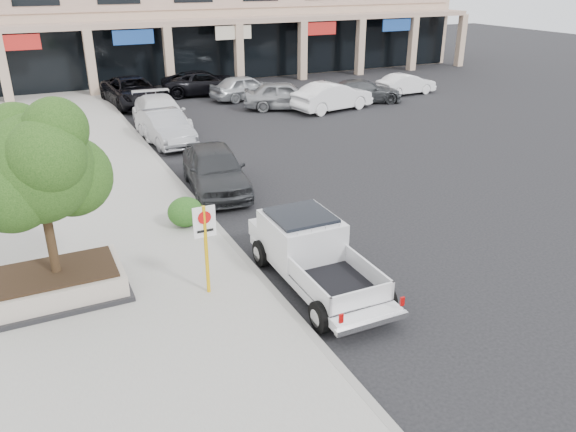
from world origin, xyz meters
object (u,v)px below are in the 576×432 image
Objects in this scene: planter at (59,283)px; lot_car_f at (406,84)px; lot_car_c at (364,91)px; lot_car_d at (204,83)px; curb_car_a at (215,169)px; curb_car_c at (161,114)px; planter_tree at (43,166)px; lot_car_a at (285,95)px; no_parking_sign at (205,238)px; curb_car_b at (165,127)px; lot_car_e at (245,87)px; curb_car_d at (133,92)px; lot_car_b at (333,96)px; pickup_truck at (318,258)px.

lot_car_f is at bearing 36.56° from planter.
lot_car_c is 0.85× the size of lot_car_d.
curb_car_c is at bearing 96.21° from curb_car_a.
curb_car_a is 1.05× the size of lot_car_c.
planter_tree is at bearing 122.89° from lot_car_f.
lot_car_d is at bearing 61.22° from lot_car_f.
no_parking_sign is at bearing 172.37° from lot_car_a.
lot_car_d is 13.24m from lot_car_f.
planter is at bearing -119.20° from curb_car_b.
lot_car_d is at bearing 58.74° from curb_car_b.
lot_car_e is (9.52, 21.59, -0.87)m from no_parking_sign.
curb_car_d reaches higher than lot_car_b.
planter is 0.68× the size of lot_car_c.
lot_car_e is (6.94, 14.58, -0.07)m from curb_car_a.
curb_car_c is 13.00m from lot_car_c.
curb_car_a is at bearing 171.23° from lot_car_d.
lot_car_a is 1.19× the size of lot_car_f.
lot_car_b is at bearing -98.14° from lot_car_a.
pickup_truck is 14.65m from curb_car_b.
curb_car_a is at bearing 43.31° from planter.
curb_car_d reaches higher than lot_car_a.
curb_car_c is (0.28, 9.32, -0.01)m from curb_car_a.
no_parking_sign is at bearing 165.51° from pickup_truck.
curb_car_b is 0.81× the size of curb_car_c.
curb_car_a is (2.59, 7.01, -0.79)m from no_parking_sign.
lot_car_b is at bearing 4.55° from curb_car_c.
lot_car_c is (15.81, 17.60, -0.95)m from no_parking_sign.
pickup_truck and curb_car_c have the same top height.
lot_car_c is at bearing 48.07° from no_parking_sign.
lot_car_f is at bearing -19.31° from curb_car_d.
lot_car_e is at bearing -15.14° from curb_car_d.
curb_car_b is at bearing 65.29° from planter_tree.
planter_tree reaches higher than lot_car_f.
curb_car_b is at bearing 139.19° from lot_car_a.
planter_tree is (0.13, 0.15, 2.94)m from planter.
curb_car_c is at bearing 93.71° from lot_car_f.
no_parking_sign reaches higher than lot_car_f.
no_parking_sign reaches higher than lot_car_b.
lot_car_f is (22.98, 17.05, 0.19)m from planter.
no_parking_sign is at bearing -26.34° from planter_tree.
no_parking_sign reaches higher than curb_car_c.
lot_car_b reaches higher than lot_car_d.
lot_car_a is 0.87× the size of lot_car_d.
curb_car_b is (5.82, 12.51, 0.29)m from planter.
curb_car_a reaches higher than lot_car_d.
lot_car_d is (5.08, 17.10, -0.07)m from curb_car_a.
curb_car_d is 11.95m from lot_car_b.
curb_car_c is at bearing -94.27° from curb_car_d.
curb_car_d is (0.12, 23.51, 0.00)m from pickup_truck.
curb_car_b is at bearing -95.55° from curb_car_c.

